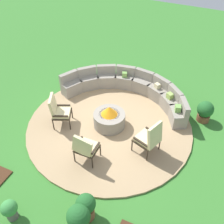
# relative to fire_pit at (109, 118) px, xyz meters

# --- Properties ---
(ground_plane) EXTENTS (24.00, 24.00, 0.00)m
(ground_plane) POSITION_rel_fire_pit_xyz_m (0.00, 0.00, -0.35)
(ground_plane) COLOR #387A2D
(patio_circle) EXTENTS (5.22, 5.22, 0.06)m
(patio_circle) POSITION_rel_fire_pit_xyz_m (0.00, 0.00, -0.32)
(patio_circle) COLOR tan
(patio_circle) RESTS_ON ground_plane
(fire_pit) EXTENTS (1.00, 1.00, 0.74)m
(fire_pit) POSITION_rel_fire_pit_xyz_m (0.00, 0.00, 0.00)
(fire_pit) COLOR gray
(fire_pit) RESTS_ON patio_circle
(curved_stone_bench) EXTENTS (4.59, 1.87, 0.80)m
(curved_stone_bench) POSITION_rel_fire_pit_xyz_m (-0.01, 1.68, 0.03)
(curved_stone_bench) COLOR gray
(curved_stone_bench) RESTS_ON patio_circle
(lounge_chair_front_left) EXTENTS (0.76, 0.76, 1.07)m
(lounge_chair_front_left) POSITION_rel_fire_pit_xyz_m (-1.45, -0.59, 0.26)
(lounge_chair_front_left) COLOR #2D2319
(lounge_chair_front_left) RESTS_ON patio_circle
(lounge_chair_front_right) EXTENTS (0.63, 0.53, 1.03)m
(lounge_chair_front_right) POSITION_rel_fire_pit_xyz_m (0.03, -1.56, 0.25)
(lounge_chair_front_right) COLOR #2D2319
(lounge_chair_front_right) RESTS_ON patio_circle
(lounge_chair_back_left) EXTENTS (0.78, 0.77, 1.11)m
(lounge_chair_back_left) POSITION_rel_fire_pit_xyz_m (1.48, -0.53, 0.27)
(lounge_chair_back_left) COLOR #2D2319
(lounge_chair_back_left) RESTS_ON patio_circle
(potted_plant_0) EXTENTS (0.38, 0.38, 0.58)m
(potted_plant_0) POSITION_rel_fire_pit_xyz_m (-0.75, -3.72, -0.02)
(potted_plant_0) COLOR #605B56
(potted_plant_0) RESTS_ON ground_plane
(potted_plant_1) EXTENTS (0.53, 0.53, 0.73)m
(potted_plant_1) POSITION_rel_fire_pit_xyz_m (2.65, 1.56, 0.04)
(potted_plant_1) COLOR brown
(potted_plant_1) RESTS_ON ground_plane
(potted_plant_2) EXTENTS (0.53, 0.53, 0.80)m
(potted_plant_2) POSITION_rel_fire_pit_xyz_m (0.82, -3.29, 0.10)
(potted_plant_2) COLOR brown
(potted_plant_2) RESTS_ON ground_plane
(potted_plant_3) EXTENTS (0.46, 0.46, 0.77)m
(potted_plant_3) POSITION_rel_fire_pit_xyz_m (0.82, -2.97, 0.07)
(potted_plant_3) COLOR brown
(potted_plant_3) RESTS_ON ground_plane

